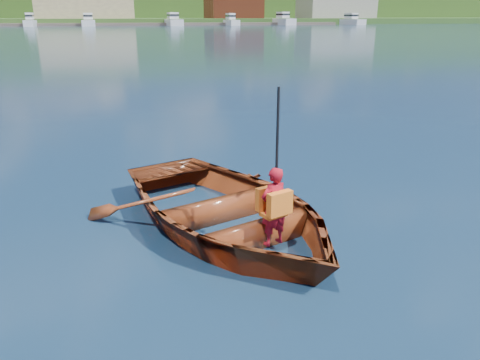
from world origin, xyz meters
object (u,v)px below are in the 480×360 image
object	(u,v)px
rowboat	(225,209)
child_paddler	(274,205)
marina_yachts	(134,21)
dock	(84,24)

from	to	relation	value
rowboat	child_paddler	world-z (taller)	child_paddler
child_paddler	marina_yachts	distance (m)	143.47
dock	marina_yachts	xyz separation A→B (m)	(14.20, -4.65, 0.94)
dock	child_paddler	bearing A→B (deg)	-87.75
rowboat	dock	xyz separation A→B (m)	(-5.40, 147.06, 0.10)
rowboat	child_paddler	distance (m)	0.97
rowboat	marina_yachts	bearing A→B (deg)	86.46
rowboat	marina_yachts	size ratio (longest dim) A/B	0.03
rowboat	dock	distance (m)	147.16
dock	rowboat	bearing A→B (deg)	-87.90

